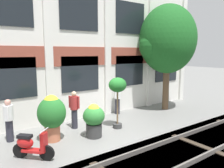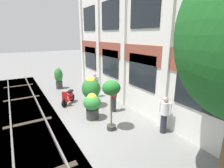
% 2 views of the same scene
% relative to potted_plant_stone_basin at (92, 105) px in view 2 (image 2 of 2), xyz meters
% --- Properties ---
extents(ground_plane, '(80.00, 80.00, 0.00)m').
position_rel_potted_plant_stone_basin_xyz_m(ground_plane, '(0.72, -0.22, -0.74)').
color(ground_plane, slate).
extents(apartment_facade, '(15.98, 0.64, 8.52)m').
position_rel_potted_plant_stone_basin_xyz_m(apartment_facade, '(0.72, 2.65, 3.50)').
color(apartment_facade, silver).
rests_on(apartment_facade, ground).
extents(rail_tracks, '(23.62, 2.80, 0.43)m').
position_rel_potted_plant_stone_basin_xyz_m(rail_tracks, '(0.72, -2.80, -0.87)').
color(rail_tracks, '#4C473F').
rests_on(rail_tracks, ground).
extents(potted_plant_stone_basin, '(0.85, 0.85, 1.33)m').
position_rel_potted_plant_stone_basin_xyz_m(potted_plant_stone_basin, '(0.00, 0.00, 0.00)').
color(potted_plant_stone_basin, '#333333').
rests_on(potted_plant_stone_basin, ground).
extents(potted_plant_ribbed_drum, '(1.05, 1.05, 1.75)m').
position_rel_potted_plant_stone_basin_xyz_m(potted_plant_ribbed_drum, '(-1.45, 0.60, 0.29)').
color(potted_plant_ribbed_drum, '#B76647').
rests_on(potted_plant_ribbed_drum, ground).
extents(potted_plant_fluted_column, '(0.62, 0.62, 1.61)m').
position_rel_potted_plant_stone_basin_xyz_m(potted_plant_fluted_column, '(-5.89, -0.11, 0.17)').
color(potted_plant_fluted_column, '#333333').
rests_on(potted_plant_fluted_column, ground).
extents(potted_plant_tall_urn, '(0.77, 0.77, 2.23)m').
position_rel_potted_plant_stone_basin_xyz_m(potted_plant_tall_urn, '(1.36, 0.28, 1.02)').
color(potted_plant_tall_urn, '#333333').
rests_on(potted_plant_tall_urn, ground).
extents(scooter_near_curb, '(1.01, 1.07, 0.98)m').
position_rel_potted_plant_stone_basin_xyz_m(scooter_near_curb, '(-2.51, -0.41, -0.30)').
color(scooter_near_curb, black).
rests_on(scooter_near_curb, ground).
extents(resident_by_doorway, '(0.34, 0.51, 1.60)m').
position_rel_potted_plant_stone_basin_xyz_m(resident_by_doorway, '(-2.77, 1.45, 0.12)').
color(resident_by_doorway, '#282833').
rests_on(resident_by_doorway, ground).
extents(resident_watching_tracks, '(0.49, 0.34, 1.60)m').
position_rel_potted_plant_stone_basin_xyz_m(resident_watching_tracks, '(2.70, 2.05, 0.12)').
color(resident_watching_tracks, '#282833').
rests_on(resident_watching_tracks, ground).
extents(resident_near_plants, '(0.34, 0.46, 1.64)m').
position_rel_potted_plant_stone_basin_xyz_m(resident_near_plants, '(-0.18, 1.34, 0.14)').
color(resident_near_plants, '#282833').
rests_on(resident_near_plants, ground).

